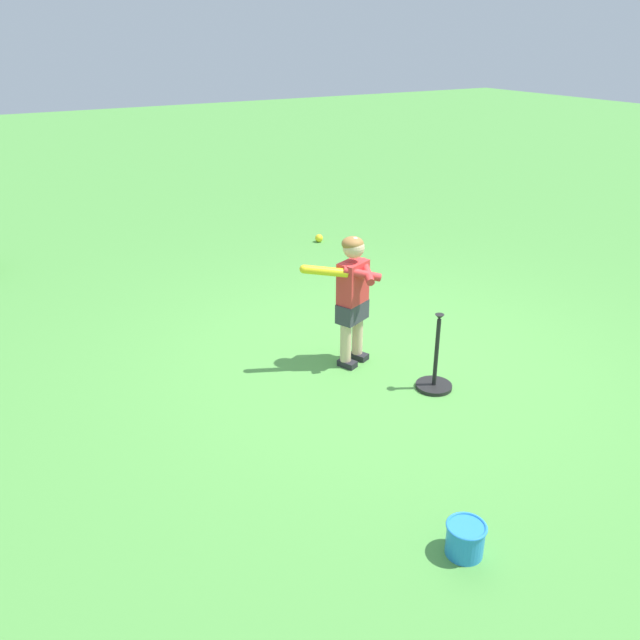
# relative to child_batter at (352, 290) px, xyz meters

# --- Properties ---
(ground_plane) EXTENTS (40.00, 40.00, 0.00)m
(ground_plane) POSITION_rel_child_batter_xyz_m (-0.02, -0.28, -0.65)
(ground_plane) COLOR #519942
(child_batter) EXTENTS (0.36, 0.60, 1.08)m
(child_batter) POSITION_rel_child_batter_xyz_m (0.00, 0.00, 0.00)
(child_batter) COLOR #232328
(child_batter) RESTS_ON ground
(play_ball_midfield) EXTENTS (0.10, 0.10, 0.10)m
(play_ball_midfield) POSITION_rel_child_batter_xyz_m (3.01, -1.43, -0.60)
(play_ball_midfield) COLOR yellow
(play_ball_midfield) RESTS_ON ground
(batting_tee) EXTENTS (0.28, 0.28, 0.62)m
(batting_tee) POSITION_rel_child_batter_xyz_m (-0.67, -0.33, -0.55)
(batting_tee) COLOR black
(batting_tee) RESTS_ON ground
(toy_bucket) EXTENTS (0.22, 0.22, 0.19)m
(toy_bucket) POSITION_rel_child_batter_xyz_m (-2.11, 0.63, -0.55)
(toy_bucket) COLOR #2884DB
(toy_bucket) RESTS_ON ground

